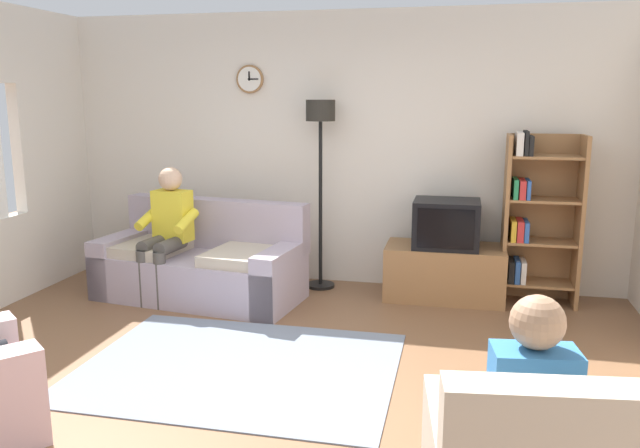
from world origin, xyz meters
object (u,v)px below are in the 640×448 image
at_px(tv_stand, 444,272).
at_px(bookshelf, 536,218).
at_px(tv, 446,224).
at_px(person_on_couch, 167,226).
at_px(floor_lamp, 321,142).
at_px(person_in_right_armchair, 526,406).
at_px(couch, 202,265).

relative_size(tv_stand, bookshelf, 0.69).
distance_m(tv_stand, tv, 0.47).
bearing_deg(person_on_couch, tv_stand, 12.74).
relative_size(tv, floor_lamp, 0.32).
relative_size(tv, person_on_couch, 0.48).
xyz_separation_m(tv_stand, person_in_right_armchair, (0.42, -3.29, 0.35)).
height_order(bookshelf, person_on_couch, bookshelf).
bearing_deg(person_in_right_armchair, floor_lamp, 115.83).
height_order(tv_stand, floor_lamp, floor_lamp).
relative_size(couch, person_in_right_armchair, 1.79).
bearing_deg(tv_stand, bookshelf, 5.39).
bearing_deg(person_in_right_armchair, tv_stand, 97.26).
bearing_deg(tv, person_on_couch, -167.79).
height_order(floor_lamp, person_in_right_armchair, floor_lamp).
bearing_deg(tv, bookshelf, 7.14).
xyz_separation_m(couch, person_in_right_armchair, (2.67, -2.82, 0.29)).
bearing_deg(tv_stand, person_in_right_armchair, -82.74).
bearing_deg(couch, floor_lamp, 28.66).
distance_m(bookshelf, person_on_couch, 3.39).
xyz_separation_m(couch, floor_lamp, (1.03, 0.56, 1.14)).
xyz_separation_m(couch, tv_stand, (2.25, 0.46, -0.06)).
distance_m(couch, person_on_couch, 0.49).
height_order(bookshelf, floor_lamp, floor_lamp).
distance_m(tv_stand, person_on_couch, 2.64).
height_order(tv, person_in_right_armchair, person_in_right_armchair).
bearing_deg(floor_lamp, person_in_right_armchair, -64.17).
xyz_separation_m(bookshelf, person_on_couch, (-3.33, -0.65, -0.10)).
distance_m(couch, tv_stand, 2.30).
xyz_separation_m(tv, bookshelf, (0.79, 0.10, 0.07)).
distance_m(tv_stand, bookshelf, 0.97).
distance_m(floor_lamp, person_in_right_armchair, 3.86).
relative_size(tv_stand, person_on_couch, 0.89).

